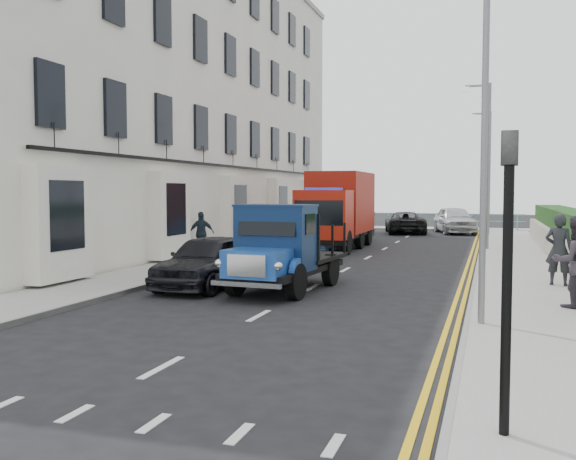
% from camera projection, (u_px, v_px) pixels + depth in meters
% --- Properties ---
extents(ground, '(120.00, 120.00, 0.00)m').
position_uv_depth(ground, '(289.00, 300.00, 14.84)').
color(ground, black).
rests_on(ground, ground).
extents(pavement_west, '(2.40, 38.00, 0.12)m').
position_uv_depth(pavement_west, '(231.00, 254.00, 24.97)').
color(pavement_west, gray).
rests_on(pavement_west, ground).
extents(pavement_east, '(2.60, 38.00, 0.12)m').
position_uv_depth(pavement_east, '(517.00, 264.00, 21.80)').
color(pavement_east, gray).
rests_on(pavement_east, ground).
extents(promenade, '(30.00, 2.50, 0.12)m').
position_uv_depth(promenade, '(421.00, 229.00, 42.43)').
color(promenade, gray).
rests_on(promenade, ground).
extents(sea_plane, '(120.00, 120.00, 0.00)m').
position_uv_depth(sea_plane, '(450.00, 214.00, 71.92)').
color(sea_plane, slate).
rests_on(sea_plane, ground).
extents(terrace_west, '(6.31, 30.20, 14.25)m').
position_uv_depth(terrace_west, '(179.00, 91.00, 29.64)').
color(terrace_west, silver).
rests_on(terrace_west, ground).
extents(seafront_railing, '(13.00, 0.08, 1.11)m').
position_uv_depth(seafront_railing, '(419.00, 221.00, 41.64)').
color(seafront_railing, '#59B2A5').
rests_on(seafront_railing, ground).
extents(lamp_near, '(1.23, 0.18, 7.00)m').
position_uv_depth(lamp_near, '(478.00, 108.00, 11.44)').
color(lamp_near, slate).
rests_on(lamp_near, ground).
extents(lamp_mid, '(1.23, 0.18, 7.00)m').
position_uv_depth(lamp_mid, '(486.00, 156.00, 26.66)').
color(lamp_mid, slate).
rests_on(lamp_mid, ground).
extents(lamp_far, '(1.23, 0.18, 7.00)m').
position_uv_depth(lamp_far, '(487.00, 165.00, 36.17)').
color(lamp_far, slate).
rests_on(lamp_far, ground).
extents(traffic_signal, '(0.16, 0.20, 3.10)m').
position_uv_depth(traffic_signal, '(508.00, 237.00, 6.19)').
color(traffic_signal, black).
rests_on(traffic_signal, ground).
extents(bedford_lorry, '(2.16, 4.70, 2.16)m').
position_uv_depth(bedford_lorry, '(278.00, 253.00, 15.77)').
color(bedford_lorry, black).
rests_on(bedford_lorry, ground).
extents(red_lorry, '(2.25, 6.45, 3.37)m').
position_uv_depth(red_lorry, '(338.00, 208.00, 28.12)').
color(red_lorry, black).
rests_on(red_lorry, ground).
extents(parked_car_front, '(1.79, 4.15, 1.40)m').
position_uv_depth(parked_car_front, '(208.00, 261.00, 16.75)').
color(parked_car_front, black).
rests_on(parked_car_front, ground).
extents(parked_car_mid, '(1.82, 4.12, 1.31)m').
position_uv_depth(parked_car_mid, '(316.00, 236.00, 27.01)').
color(parked_car_mid, '#5173AF').
rests_on(parked_car_mid, ground).
extents(parked_car_rear, '(2.71, 5.43, 1.51)m').
position_uv_depth(parked_car_rear, '(343.00, 227.00, 32.03)').
color(parked_car_rear, '#A7A6AB').
rests_on(parked_car_rear, ground).
extents(seafront_car_left, '(3.12, 5.08, 1.31)m').
position_uv_depth(seafront_car_left, '(405.00, 222.00, 38.55)').
color(seafront_car_left, black).
rests_on(seafront_car_left, ground).
extents(seafront_car_right, '(3.13, 5.16, 1.64)m').
position_uv_depth(seafront_car_right, '(455.00, 220.00, 38.49)').
color(seafront_car_right, silver).
rests_on(seafront_car_right, ground).
extents(pedestrian_east_near, '(0.75, 0.57, 1.83)m').
position_uv_depth(pedestrian_east_near, '(559.00, 249.00, 16.31)').
color(pedestrian_east_near, '#222428').
rests_on(pedestrian_east_near, pavement_east).
extents(pedestrian_east_far, '(1.08, 0.93, 1.89)m').
position_uv_depth(pedestrian_east_far, '(575.00, 262.00, 13.16)').
color(pedestrian_east_far, '#342D37').
rests_on(pedestrian_east_far, pavement_east).
extents(pedestrian_west_near, '(1.01, 0.88, 1.63)m').
position_uv_depth(pedestrian_west_near, '(202.00, 233.00, 24.23)').
color(pedestrian_west_near, '#1B2731').
rests_on(pedestrian_west_near, pavement_west).
extents(pedestrian_west_far, '(0.91, 0.86, 1.56)m').
position_uv_depth(pedestrian_west_far, '(280.00, 227.00, 29.46)').
color(pedestrian_west_far, '#483633').
rests_on(pedestrian_west_far, pavement_west).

